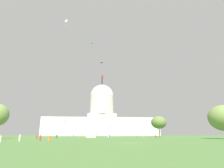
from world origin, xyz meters
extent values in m
plane|color=#4C7538|center=(0.00, 0.00, 0.00)|extent=(800.00, 800.00, 0.00)
cube|color=silver|center=(-29.79, 189.94, 10.42)|extent=(67.74, 23.51, 20.84)
cube|color=silver|center=(37.95, 189.94, 10.42)|extent=(67.74, 23.51, 20.84)
cube|color=silver|center=(4.08, 189.94, 12.46)|extent=(33.32, 25.87, 24.93)
cylinder|color=silver|center=(4.08, 189.94, 36.15)|extent=(28.08, 28.08, 22.44)
sphere|color=silver|center=(4.08, 189.94, 47.37)|extent=(28.59, 28.59, 28.59)
cylinder|color=#2D3833|center=(4.08, 189.94, 66.45)|extent=(1.80, 1.80, 9.58)
cube|color=white|center=(-7.22, 67.86, 1.37)|extent=(5.53, 6.78, 2.74)
pyramid|color=white|center=(-7.22, 67.86, 5.04)|extent=(5.81, 7.12, 2.30)
ellipsoid|color=olive|center=(41.91, 30.12, 7.63)|extent=(12.09, 12.12, 9.52)
cylinder|color=brown|center=(36.39, 84.51, 3.37)|extent=(0.61, 0.61, 6.75)
ellipsoid|color=olive|center=(36.39, 84.51, 9.20)|extent=(10.67, 11.02, 8.17)
cylinder|color=maroon|center=(21.16, 47.07, 0.68)|extent=(0.45, 0.45, 1.35)
sphere|color=tan|center=(21.16, 47.07, 1.47)|extent=(0.29, 0.29, 0.23)
cylinder|color=silver|center=(-24.37, 13.40, 0.72)|extent=(0.41, 0.41, 1.44)
sphere|color=beige|center=(-24.37, 13.40, 1.54)|extent=(0.22, 0.22, 0.21)
cylinder|color=orange|center=(-11.60, 58.98, 0.67)|extent=(0.61, 0.61, 1.34)
sphere|color=brown|center=(-11.60, 58.98, 1.47)|extent=(0.36, 0.36, 0.25)
cylinder|color=orange|center=(-16.24, 7.76, 0.62)|extent=(0.56, 0.56, 1.25)
sphere|color=#A37556|center=(-16.24, 7.76, 1.36)|extent=(0.30, 0.30, 0.22)
cylinder|color=black|center=(-23.21, 56.52, 0.69)|extent=(0.43, 0.43, 1.38)
sphere|color=beige|center=(-23.21, 56.52, 1.50)|extent=(0.28, 0.28, 0.24)
cylinder|color=olive|center=(-20.65, 40.80, 0.64)|extent=(0.54, 0.54, 1.28)
sphere|color=brown|center=(-20.65, 40.80, 1.39)|extent=(0.32, 0.32, 0.23)
cylinder|color=#3D5684|center=(-0.22, 38.95, 0.77)|extent=(0.34, 0.34, 1.55)
sphere|color=beige|center=(-0.22, 38.95, 1.67)|extent=(0.26, 0.26, 0.24)
cylinder|color=gray|center=(10.62, 38.49, 0.65)|extent=(0.39, 0.39, 1.31)
sphere|color=#A37556|center=(10.62, 38.49, 1.42)|extent=(0.24, 0.24, 0.23)
cylinder|color=silver|center=(-26.59, 8.56, 0.63)|extent=(0.49, 0.49, 1.25)
sphere|color=tan|center=(-26.59, 8.56, 1.37)|extent=(0.32, 0.32, 0.24)
cylinder|color=silver|center=(1.13, 58.10, 0.75)|extent=(0.43, 0.43, 1.49)
sphere|color=tan|center=(1.13, 58.10, 1.60)|extent=(0.24, 0.24, 0.21)
cylinder|color=red|center=(-20.17, 15.88, 0.63)|extent=(0.45, 0.45, 1.26)
sphere|color=brown|center=(-20.17, 15.88, 1.39)|extent=(0.26, 0.26, 0.25)
cylinder|color=red|center=(-28.39, 42.31, 0.64)|extent=(0.66, 0.66, 1.27)
sphere|color=#A37556|center=(-28.39, 42.31, 1.39)|extent=(0.33, 0.33, 0.23)
cylinder|color=gray|center=(-13.57, 34.28, 0.75)|extent=(0.37, 0.37, 1.49)
sphere|color=#A37556|center=(-13.57, 34.28, 1.61)|extent=(0.24, 0.24, 0.23)
pyramid|color=#8CD133|center=(10.98, 73.17, 13.76)|extent=(1.26, 1.31, 0.20)
cylinder|color=#8CD133|center=(11.36, 73.40, 12.44)|extent=(0.14, 0.09, 1.52)
cube|color=orange|center=(-26.68, 102.95, 11.04)|extent=(0.80, 0.56, 1.38)
cylinder|color=orange|center=(-26.58, 102.95, 9.41)|extent=(0.14, 0.30, 1.99)
cube|color=purple|center=(-11.21, 112.96, 10.39)|extent=(1.04, 1.00, 0.54)
cube|color=purple|center=(-11.21, 112.96, 10.93)|extent=(1.04, 1.00, 0.54)
cylinder|color=yellow|center=(-11.26, 112.96, 9.13)|extent=(0.28, 0.18, 2.15)
pyramid|color=black|center=(-2.67, 65.87, 41.47)|extent=(1.86, 1.14, 0.31)
cube|color=blue|center=(8.93, 134.20, 8.37)|extent=(1.13, 0.38, 1.45)
cylinder|color=blue|center=(8.77, 134.20, 6.20)|extent=(0.12, 0.12, 3.01)
cube|color=yellow|center=(2.82, 65.57, 16.28)|extent=(0.51, 0.52, 0.76)
cylinder|color=purple|center=(2.78, 65.57, 15.19)|extent=(0.16, 0.18, 1.48)
cube|color=#D1339E|center=(-13.78, 89.31, 15.80)|extent=(0.65, 0.33, 1.03)
cylinder|color=blue|center=(-13.60, 89.31, 14.25)|extent=(0.33, 0.30, 2.06)
cube|color=red|center=(-2.43, 58.04, 30.86)|extent=(1.31, 1.27, 0.62)
cube|color=red|center=(-2.43, 58.04, 31.49)|extent=(1.31, 1.27, 0.62)
cylinder|color=red|center=(-2.27, 58.04, 29.34)|extent=(0.26, 0.31, 2.60)
cube|color=green|center=(-8.40, 65.20, 53.89)|extent=(0.95, 0.95, 0.34)
cube|color=green|center=(-8.40, 65.20, 54.28)|extent=(0.95, 0.95, 0.34)
cylinder|color=green|center=(-8.56, 65.20, 53.04)|extent=(0.13, 0.08, 1.40)
cube|color=white|center=(-20.53, 43.79, 53.38)|extent=(1.44, 1.38, 0.81)
cube|color=white|center=(-20.53, 43.79, 53.95)|extent=(1.44, 1.38, 0.81)
cylinder|color=white|center=(-20.36, 43.79, 52.42)|extent=(0.24, 0.21, 1.43)
camera|label=1|loc=(-7.01, -35.27, 1.55)|focal=29.68mm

